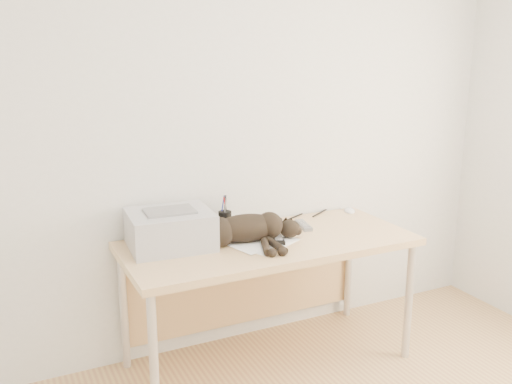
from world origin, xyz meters
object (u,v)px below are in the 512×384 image
printer (170,229)px  cat (243,230)px  mouse (350,209)px  pen_cup (225,220)px  desk (262,258)px  mug (239,224)px

printer → cat: printer is taller
mouse → cat: bearing=-139.1°
cat → mouse: cat is taller
mouse → pen_cup: bearing=-156.4°
cat → pen_cup: size_ratio=3.66×
printer → desk: bearing=-5.3°
desk → pen_cup: (-0.14, 0.20, 0.19)m
desk → mouse: bearing=14.6°
cat → printer: bearing=172.2°
desk → mouse: (0.72, 0.19, 0.15)m
pen_cup → desk: bearing=-55.6°
mouse → mug: bearing=-150.3°
desk → cat: size_ratio=2.23×
pen_cup → mouse: size_ratio=1.69×
pen_cup → mug: bearing=-60.0°
pen_cup → mouse: pen_cup is taller
desk → pen_cup: size_ratio=8.15×
cat → pen_cup: bearing=97.5°
cat → mouse: size_ratio=6.20×
mug → mouse: bearing=5.1°
cat → mouse: (0.87, 0.25, -0.05)m
printer → mouse: bearing=6.5°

